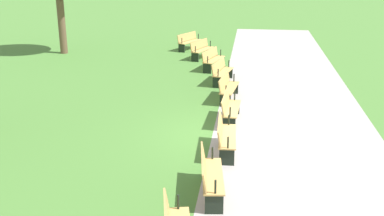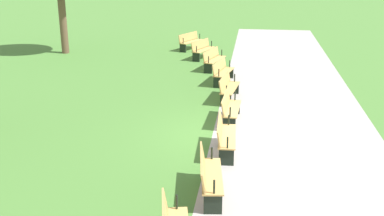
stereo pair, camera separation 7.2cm
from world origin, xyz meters
TOP-DOWN VIEW (x-y plane):
  - ground_plane at (0.00, 0.00)m, footprint 120.00×120.00m
  - path_paving at (0.00, 1.90)m, footprint 39.76×4.82m
  - bench_0 at (-12.33, -2.88)m, footprint 1.78×1.18m
  - bench_1 at (-10.20, -1.96)m, footprint 1.80×1.07m
  - bench_2 at (-8.01, -1.22)m, footprint 1.81×0.95m
  - bench_3 at (-5.76, -0.66)m, footprint 1.80×0.82m
  - bench_4 at (-3.47, -0.28)m, footprint 1.79×0.68m
  - bench_5 at (-1.16, -0.09)m, footprint 1.76×0.54m
  - bench_6 at (1.16, -0.09)m, footprint 1.76×0.54m
  - bench_7 at (3.47, -0.28)m, footprint 1.79×0.68m

SIDE VIEW (x-z plane):
  - ground_plane at x=0.00m, z-range 0.00..0.00m
  - path_paving at x=0.00m, z-range 0.00..0.01m
  - bench_0 at x=-12.33m, z-range 0.03..0.92m
  - bench_1 at x=-10.20m, z-range 0.03..0.92m
  - bench_2 at x=-8.01m, z-range 0.03..0.92m
  - bench_3 at x=-5.76m, z-range 0.03..0.92m
  - bench_4 at x=-3.47m, z-range 0.03..0.92m
  - bench_5 at x=-1.16m, z-range 0.03..0.92m
  - bench_6 at x=1.16m, z-range 0.03..0.92m
  - bench_7 at x=3.47m, z-range 0.03..0.92m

